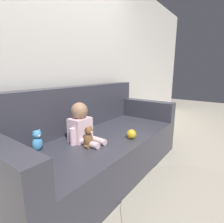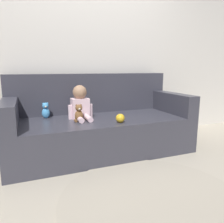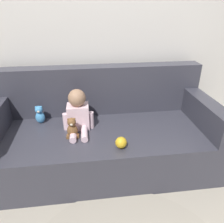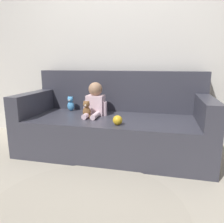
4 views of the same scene
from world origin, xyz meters
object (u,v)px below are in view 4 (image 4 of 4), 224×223
Objects in this scene: person_baby at (95,101)px; toy_ball at (118,120)px; couch at (115,124)px; plush_toy_side at (71,104)px; teddy_bear_brown at (87,110)px.

person_baby is 0.52m from toy_ball.
couch reaches higher than person_baby.
person_baby is at bearing -21.75° from plush_toy_side.
plush_toy_side is (-0.39, 0.15, -0.07)m from person_baby.
toy_ball is at bearing -72.99° from couch.
person_baby is 3.98× the size of toy_ball.
plush_toy_side reaches higher than toy_ball.
couch is 0.39m from teddy_bear_brown.
toy_ball is (0.41, -0.22, -0.04)m from teddy_bear_brown.
toy_ball is at bearing -35.26° from plush_toy_side.
teddy_bear_brown is 0.45m from plush_toy_side.
toy_ball is (0.74, -0.52, -0.04)m from plush_toy_side.
couch is 11.36× the size of plush_toy_side.
plush_toy_side is at bearing 158.25° from person_baby.
plush_toy_side is at bearing 144.74° from toy_ball.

